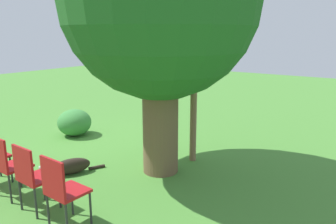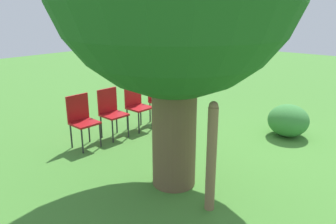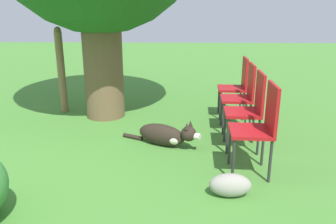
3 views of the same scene
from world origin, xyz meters
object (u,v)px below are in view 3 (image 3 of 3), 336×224
at_px(red_chair_2, 243,93).
at_px(red_chair_3, 237,83).
at_px(red_chair_1, 250,106).
at_px(fence_post, 61,70).
at_px(dog, 166,135).
at_px(red_chair_0, 260,123).

distance_m(red_chair_2, red_chair_3, 0.66).
bearing_deg(red_chair_1, fence_post, -25.21).
relative_size(red_chair_1, red_chair_2, 1.00).
xyz_separation_m(red_chair_1, red_chair_2, (0.04, 0.66, 0.00)).
bearing_deg(dog, red_chair_2, 56.81).
relative_size(fence_post, red_chair_0, 1.47).
relative_size(red_chair_0, red_chair_2, 1.00).
distance_m(fence_post, red_chair_2, 2.97).
height_order(dog, red_chair_1, red_chair_1).
distance_m(red_chair_0, red_chair_1, 0.66).
bearing_deg(red_chair_3, red_chair_2, 89.82).
bearing_deg(red_chair_0, red_chair_1, -90.18).
xyz_separation_m(red_chair_0, red_chair_2, (0.07, 1.32, 0.00)).
bearing_deg(red_chair_2, red_chair_3, -90.18).
height_order(fence_post, red_chair_2, fence_post).
xyz_separation_m(dog, red_chair_2, (1.05, 0.61, 0.41)).
distance_m(dog, red_chair_1, 1.09).
distance_m(red_chair_1, red_chair_3, 1.32).
relative_size(red_chair_1, red_chair_3, 1.00).
distance_m(fence_post, red_chair_0, 3.52).
xyz_separation_m(dog, red_chair_1, (1.01, -0.05, 0.41)).
relative_size(red_chair_0, red_chair_1, 1.00).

